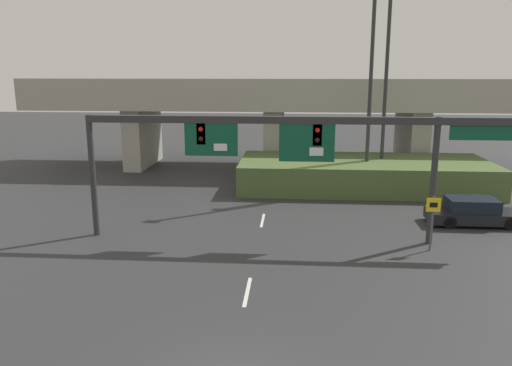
# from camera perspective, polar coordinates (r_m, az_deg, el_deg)

# --- Properties ---
(lane_markings) EXTENTS (0.14, 36.84, 0.01)m
(lane_markings) POSITION_cam_1_polar(r_m,az_deg,el_deg) (26.09, 0.76, -4.28)
(lane_markings) COLOR silver
(lane_markings) RESTS_ON ground
(signal_gantry) EXTENTS (19.53, 0.44, 5.68)m
(signal_gantry) POSITION_cam_1_polar(r_m,az_deg,el_deg) (22.16, 3.96, 5.07)
(signal_gantry) COLOR #2D2D30
(signal_gantry) RESTS_ON ground
(speed_limit_sign) EXTENTS (0.60, 0.11, 2.41)m
(speed_limit_sign) POSITION_cam_1_polar(r_m,az_deg,el_deg) (22.65, 19.52, -3.55)
(speed_limit_sign) COLOR #4C4C4C
(speed_limit_sign) RESTS_ON ground
(highway_light_pole_near) EXTENTS (0.70, 0.36, 13.08)m
(highway_light_pole_near) POSITION_cam_1_polar(r_m,az_deg,el_deg) (34.04, 14.62, 11.12)
(highway_light_pole_near) COLOR #2D2D30
(highway_light_pole_near) RESTS_ON ground
(highway_light_pole_far) EXTENTS (0.70, 0.36, 15.73)m
(highway_light_pole_far) POSITION_cam_1_polar(r_m,az_deg,el_deg) (32.74, 13.09, 13.49)
(highway_light_pole_far) COLOR #2D2D30
(highway_light_pole_far) RESTS_ON ground
(overpass_bridge) EXTENTS (37.99, 8.06, 7.07)m
(overpass_bridge) POSITION_cam_1_polar(r_m,az_deg,el_deg) (39.86, 2.14, 8.65)
(overpass_bridge) COLOR #A39E93
(overpass_bridge) RESTS_ON ground
(grass_embankment) EXTENTS (16.26, 6.75, 1.87)m
(grass_embankment) POSITION_cam_1_polar(r_m,az_deg,el_deg) (33.79, 12.20, 1.01)
(grass_embankment) COLOR #4C6033
(grass_embankment) RESTS_ON ground
(parked_sedan_near_right) EXTENTS (4.66, 1.83, 1.37)m
(parked_sedan_near_right) POSITION_cam_1_polar(r_m,az_deg,el_deg) (27.53, 23.60, -3.09)
(parked_sedan_near_right) COLOR black
(parked_sedan_near_right) RESTS_ON ground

